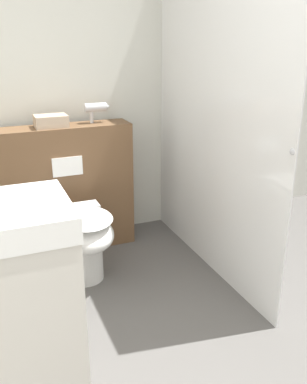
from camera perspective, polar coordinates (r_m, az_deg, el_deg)
The scene contains 7 objects.
wall_back at distance 3.52m, azimuth -5.72°, elevation 14.29°, with size 8.00×0.06×2.50m.
partition_panel at distance 3.36m, azimuth -11.58°, elevation 0.40°, with size 1.02×0.26×0.98m.
shower_glass at distance 2.92m, azimuth 7.89°, elevation 9.96°, with size 0.04×1.69×2.20m.
toilet at distance 2.93m, azimuth -9.19°, elevation -6.20°, with size 0.37×0.56×0.50m.
sink_vanity at distance 2.16m, azimuth -18.47°, elevation -12.98°, with size 0.60×0.53×1.05m.
hair_drier at distance 3.29m, azimuth -7.63°, elevation 11.04°, with size 0.19×0.07×0.15m.
folded_towel at distance 3.20m, azimuth -13.52°, elevation 9.17°, with size 0.23×0.17×0.09m.
Camera 1 is at (-1.02, -1.10, 1.61)m, focal length 40.00 mm.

